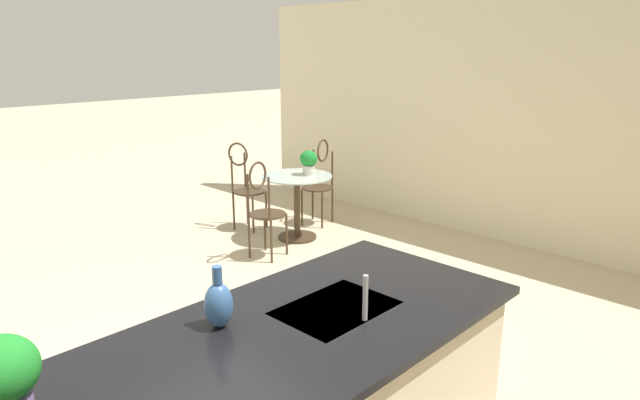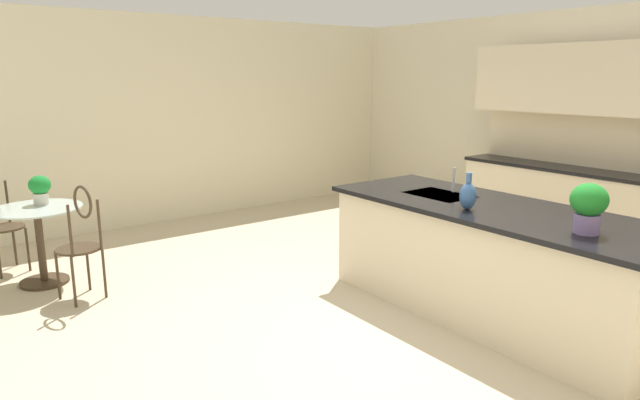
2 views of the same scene
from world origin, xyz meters
TOP-DOWN VIEW (x-y plane):
  - wall_left_window at (-4.26, 0.00)m, footprint 0.12×7.80m
  - bistro_table at (-2.65, -1.94)m, footprint 0.80×0.80m
  - chair_near_window at (-3.27, -2.18)m, footprint 0.52×0.47m
  - chair_by_island at (-1.99, -1.73)m, footprint 0.52×0.46m
  - chair_toward_desk at (-2.50, -2.67)m, footprint 0.47×0.52m
  - sink_faucet at (-0.25, 1.03)m, footprint 0.02×0.02m
  - potted_plant_on_table at (-2.78, -1.87)m, footprint 0.20×0.20m
  - potted_plant_counter_far at (1.15, 0.69)m, footprint 0.24×0.24m
  - vase_on_counter at (0.25, 0.60)m, footprint 0.13×0.13m

SIDE VIEW (x-z plane):
  - bistro_table at x=-2.65m, z-range 0.08..0.82m
  - chair_near_window at x=-3.27m, z-range 0.05..1.09m
  - chair_by_island at x=-1.99m, z-range 0.05..1.09m
  - chair_toward_desk at x=-2.50m, z-range 0.05..1.09m
  - potted_plant_on_table at x=-2.78m, z-range 0.76..1.04m
  - sink_faucet at x=-0.25m, z-range 0.92..1.14m
  - vase_on_counter at x=0.25m, z-range 0.89..1.17m
  - potted_plant_counter_far at x=1.15m, z-range 0.94..1.28m
  - wall_left_window at x=-4.26m, z-range 0.00..2.70m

